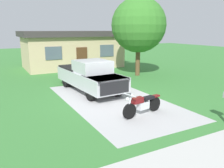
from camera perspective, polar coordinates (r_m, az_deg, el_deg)
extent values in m
plane|color=#397936|center=(12.09, 0.57, -4.13)|extent=(80.00, 80.00, 0.00)
cube|color=#AFAFAF|center=(12.09, 0.57, -4.11)|extent=(4.64, 8.88, 0.01)
cube|color=#B8B8B2|center=(7.80, 23.16, -15.48)|extent=(36.00, 1.80, 0.01)
cylinder|color=black|center=(9.62, 4.35, -6.74)|extent=(0.67, 0.24, 0.66)
cylinder|color=black|center=(10.69, 10.47, -4.87)|extent=(0.67, 0.24, 0.66)
cube|color=silver|center=(10.13, 7.69, -5.25)|extent=(0.60, 0.36, 0.32)
cube|color=maroon|center=(9.79, 6.32, -4.01)|extent=(0.56, 0.35, 0.24)
cube|color=black|center=(10.25, 8.90, -3.42)|extent=(0.64, 0.38, 0.12)
cube|color=maroon|center=(10.58, 10.55, -2.96)|extent=(0.51, 0.28, 0.08)
cylinder|color=silver|center=(9.50, 4.39, -4.64)|extent=(0.34, 0.12, 0.77)
cylinder|color=silver|center=(9.41, 4.43, -2.79)|extent=(0.17, 0.70, 0.04)
sphere|color=silver|center=(9.37, 3.87, -3.74)|extent=(0.16, 0.16, 0.16)
cylinder|color=black|center=(12.83, 1.34, -1.15)|extent=(0.36, 0.86, 0.84)
cylinder|color=black|center=(12.04, -5.19, -2.18)|extent=(0.36, 0.86, 0.84)
cylinder|color=black|center=(15.80, -5.66, 1.54)|extent=(0.36, 0.86, 0.84)
cylinder|color=black|center=(15.16, -11.21, 0.85)|extent=(0.36, 0.86, 0.84)
cube|color=#B7BABF|center=(13.87, -5.58, 1.50)|extent=(2.37, 5.72, 0.80)
cube|color=#B7BABF|center=(12.21, -1.72, 1.38)|extent=(2.02, 2.02, 0.20)
cube|color=#B7BABF|center=(13.39, -4.89, 4.35)|extent=(1.92, 2.02, 0.70)
cube|color=#3F4C56|center=(12.70, -3.22, 3.44)|extent=(1.71, 0.27, 0.60)
cube|color=black|center=(15.21, -8.23, 3.42)|extent=(2.06, 2.52, 0.50)
cube|color=black|center=(11.51, 0.63, -0.89)|extent=(1.70, 0.21, 0.64)
cylinder|color=brown|center=(18.72, 6.40, 5.92)|extent=(0.36, 0.36, 2.49)
sphere|color=#357528|center=(18.57, 6.62, 14.32)|extent=(4.26, 4.26, 4.26)
cube|color=tan|center=(23.29, -9.72, 7.88)|extent=(9.00, 5.00, 3.00)
cube|color=#383333|center=(23.19, -9.89, 12.18)|extent=(9.60, 5.60, 0.50)
cube|color=#4C2D19|center=(20.96, -7.44, 6.14)|extent=(1.00, 0.08, 2.10)
cube|color=#4C5966|center=(20.14, -14.26, 7.41)|extent=(1.40, 0.06, 1.10)
cube|color=#4C5966|center=(21.91, -1.27, 8.26)|extent=(1.40, 0.06, 1.10)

